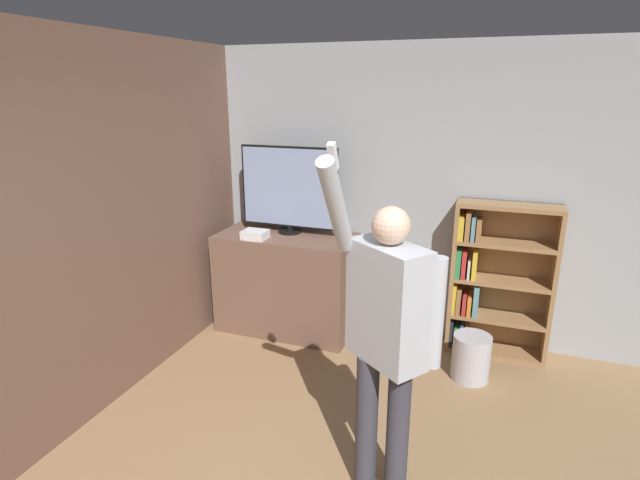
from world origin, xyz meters
name	(u,v)px	position (x,y,z in m)	size (l,w,h in m)	color
wall_back	(430,197)	(0.00, 3.18, 1.35)	(6.07, 0.06, 2.70)	#9EA3A8
wall_side_brick	(125,219)	(-2.06, 1.58, 1.35)	(0.06, 4.75, 2.70)	brown
tv_ledge	(287,283)	(-1.27, 2.79, 0.48)	(1.30, 0.64, 0.97)	brown
television	(289,189)	(-1.27, 2.89, 1.39)	(0.96, 0.22, 0.83)	black
game_console	(255,235)	(-1.49, 2.59, 1.01)	(0.22, 0.18, 0.08)	white
remote_loose	(249,238)	(-1.55, 2.56, 0.98)	(0.08, 0.14, 0.02)	white
bookshelf	(492,280)	(0.61, 3.00, 0.69)	(0.86, 0.28, 1.38)	#997047
person	(386,330)	(0.09, 1.03, 1.06)	(0.59, 0.56, 2.07)	#383842
waste_bin	(471,357)	(0.51, 2.47, 0.19)	(0.31, 0.31, 0.38)	#B7B7BC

